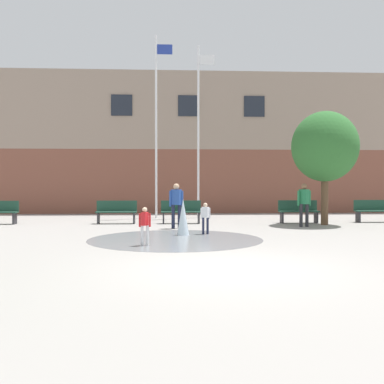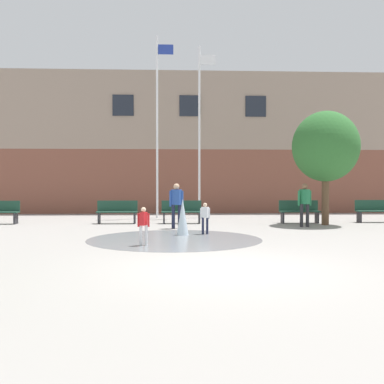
{
  "view_description": "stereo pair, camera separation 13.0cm",
  "coord_description": "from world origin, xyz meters",
  "px_view_note": "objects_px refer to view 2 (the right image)",
  "views": [
    {
      "loc": [
        -1.09,
        -8.3,
        1.59
      ],
      "look_at": [
        -0.26,
        7.03,
        1.3
      ],
      "focal_mm": 42.0,
      "sensor_mm": 36.0,
      "label": 1
    },
    {
      "loc": [
        -0.96,
        -8.31,
        1.59
      ],
      "look_at": [
        -0.26,
        7.03,
        1.3
      ],
      "focal_mm": 42.0,
      "sensor_mm": 36.0,
      "label": 2
    }
  ],
  "objects_px": {
    "park_bench_under_right_flagpole": "(299,211)",
    "child_running": "(205,216)",
    "park_bench_left_of_flagpoles": "(117,211)",
    "park_bench_under_left_flagpole": "(182,211)",
    "park_bench_near_trashcan": "(375,211)",
    "adult_near_bench": "(305,201)",
    "flagpole_right": "(200,127)",
    "flagpole_left": "(158,122)",
    "street_tree_near_building": "(326,147)",
    "child_in_fountain": "(144,223)",
    "adult_in_red": "(176,202)"
  },
  "relations": [
    {
      "from": "park_bench_under_right_flagpole",
      "to": "child_running",
      "type": "distance_m",
      "value": 5.6
    },
    {
      "from": "park_bench_left_of_flagpoles",
      "to": "park_bench_under_left_flagpole",
      "type": "distance_m",
      "value": 2.56
    },
    {
      "from": "park_bench_near_trashcan",
      "to": "adult_near_bench",
      "type": "xyz_separation_m",
      "value": [
        -3.49,
        -1.82,
        0.45
      ]
    },
    {
      "from": "park_bench_under_left_flagpole",
      "to": "flagpole_right",
      "type": "xyz_separation_m",
      "value": [
        0.91,
        2.9,
        3.73
      ]
    },
    {
      "from": "park_bench_under_right_flagpole",
      "to": "flagpole_left",
      "type": "relative_size",
      "value": 0.19
    },
    {
      "from": "adult_near_bench",
      "to": "street_tree_near_building",
      "type": "xyz_separation_m",
      "value": [
        1.03,
        0.74,
        2.07
      ]
    },
    {
      "from": "child_running",
      "to": "park_bench_under_left_flagpole",
      "type": "bearing_deg",
      "value": -47.96
    },
    {
      "from": "flagpole_left",
      "to": "street_tree_near_building",
      "type": "xyz_separation_m",
      "value": [
        6.53,
        -3.8,
        -1.44
      ]
    },
    {
      "from": "child_running",
      "to": "street_tree_near_building",
      "type": "height_order",
      "value": "street_tree_near_building"
    },
    {
      "from": "child_in_fountain",
      "to": "street_tree_near_building",
      "type": "distance_m",
      "value": 8.9
    },
    {
      "from": "park_bench_under_right_flagpole",
      "to": "street_tree_near_building",
      "type": "bearing_deg",
      "value": -49.72
    },
    {
      "from": "flagpole_left",
      "to": "child_in_fountain",
      "type": "bearing_deg",
      "value": -90.5
    },
    {
      "from": "flagpole_left",
      "to": "child_running",
      "type": "bearing_deg",
      "value": -75.94
    },
    {
      "from": "adult_near_bench",
      "to": "adult_in_red",
      "type": "height_order",
      "value": "same"
    },
    {
      "from": "street_tree_near_building",
      "to": "child_in_fountain",
      "type": "bearing_deg",
      "value": -140.59
    },
    {
      "from": "park_bench_under_left_flagpole",
      "to": "flagpole_right",
      "type": "bearing_deg",
      "value": 72.49
    },
    {
      "from": "adult_near_bench",
      "to": "child_in_fountain",
      "type": "bearing_deg",
      "value": -84.37
    },
    {
      "from": "child_running",
      "to": "flagpole_right",
      "type": "distance_m",
      "value": 7.66
    },
    {
      "from": "adult_in_red",
      "to": "child_running",
      "type": "bearing_deg",
      "value": -31.44
    },
    {
      "from": "flagpole_left",
      "to": "street_tree_near_building",
      "type": "height_order",
      "value": "flagpole_left"
    },
    {
      "from": "adult_in_red",
      "to": "flagpole_left",
      "type": "relative_size",
      "value": 0.19
    },
    {
      "from": "flagpole_right",
      "to": "street_tree_near_building",
      "type": "bearing_deg",
      "value": -39.66
    },
    {
      "from": "park_bench_under_right_flagpole",
      "to": "adult_in_red",
      "type": "relative_size",
      "value": 1.01
    },
    {
      "from": "park_bench_under_left_flagpole",
      "to": "adult_near_bench",
      "type": "height_order",
      "value": "adult_near_bench"
    },
    {
      "from": "park_bench_left_of_flagpoles",
      "to": "street_tree_near_building",
      "type": "relative_size",
      "value": 0.37
    },
    {
      "from": "park_bench_near_trashcan",
      "to": "adult_in_red",
      "type": "bearing_deg",
      "value": -165.06
    },
    {
      "from": "park_bench_near_trashcan",
      "to": "park_bench_left_of_flagpoles",
      "type": "bearing_deg",
      "value": -179.44
    },
    {
      "from": "park_bench_left_of_flagpoles",
      "to": "park_bench_near_trashcan",
      "type": "xyz_separation_m",
      "value": [
        10.52,
        0.1,
        0.0
      ]
    },
    {
      "from": "park_bench_under_left_flagpole",
      "to": "park_bench_left_of_flagpoles",
      "type": "bearing_deg",
      "value": 178.55
    },
    {
      "from": "child_running",
      "to": "park_bench_left_of_flagpoles",
      "type": "bearing_deg",
      "value": -18.13
    },
    {
      "from": "park_bench_under_left_flagpole",
      "to": "flagpole_right",
      "type": "distance_m",
      "value": 4.81
    },
    {
      "from": "adult_in_red",
      "to": "park_bench_left_of_flagpoles",
      "type": "bearing_deg",
      "value": 171.08
    },
    {
      "from": "park_bench_under_left_flagpole",
      "to": "street_tree_near_building",
      "type": "bearing_deg",
      "value": -9.34
    },
    {
      "from": "child_in_fountain",
      "to": "park_bench_near_trashcan",
      "type": "bearing_deg",
      "value": -30.75
    },
    {
      "from": "flagpole_right",
      "to": "park_bench_near_trashcan",
      "type": "bearing_deg",
      "value": -21.18
    },
    {
      "from": "child_in_fountain",
      "to": "child_running",
      "type": "height_order",
      "value": "same"
    },
    {
      "from": "park_bench_left_of_flagpoles",
      "to": "park_bench_under_right_flagpole",
      "type": "height_order",
      "value": "same"
    },
    {
      "from": "park_bench_under_right_flagpole",
      "to": "street_tree_near_building",
      "type": "xyz_separation_m",
      "value": [
        0.75,
        -0.89,
        2.52
      ]
    },
    {
      "from": "adult_near_bench",
      "to": "adult_in_red",
      "type": "relative_size",
      "value": 1.0
    },
    {
      "from": "park_bench_left_of_flagpoles",
      "to": "adult_near_bench",
      "type": "height_order",
      "value": "adult_near_bench"
    },
    {
      "from": "park_bench_near_trashcan",
      "to": "child_running",
      "type": "height_order",
      "value": "child_running"
    },
    {
      "from": "park_bench_near_trashcan",
      "to": "child_in_fountain",
      "type": "relative_size",
      "value": 1.62
    },
    {
      "from": "flagpole_left",
      "to": "park_bench_under_left_flagpole",
      "type": "bearing_deg",
      "value": -70.35
    },
    {
      "from": "child_running",
      "to": "adult_in_red",
      "type": "bearing_deg",
      "value": -31.83
    },
    {
      "from": "park_bench_left_of_flagpoles",
      "to": "child_in_fountain",
      "type": "xyz_separation_m",
      "value": [
        1.45,
        -6.4,
        0.1
      ]
    },
    {
      "from": "park_bench_left_of_flagpoles",
      "to": "child_in_fountain",
      "type": "bearing_deg",
      "value": -77.26
    },
    {
      "from": "park_bench_near_trashcan",
      "to": "flagpole_right",
      "type": "relative_size",
      "value": 0.2
    },
    {
      "from": "park_bench_left_of_flagpoles",
      "to": "park_bench_near_trashcan",
      "type": "distance_m",
      "value": 10.52
    },
    {
      "from": "child_in_fountain",
      "to": "flagpole_left",
      "type": "bearing_deg",
      "value": 23.09
    },
    {
      "from": "street_tree_near_building",
      "to": "child_running",
      "type": "bearing_deg",
      "value": -148.81
    }
  ]
}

